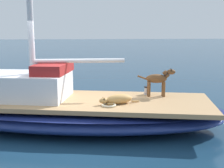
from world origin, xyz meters
name	(u,v)px	position (x,y,z in m)	size (l,w,h in m)	color
ground_plane	(71,125)	(0.00, 0.00, 0.00)	(120.00, 120.00, 0.00)	navy
sailboat_main	(71,112)	(0.00, 0.00, 0.34)	(3.88, 7.59, 0.66)	navy
cabin_house	(25,84)	(0.24, 1.09, 1.01)	(1.80, 2.46, 0.84)	silver
dog_brown	(158,80)	(0.12, -2.16, 1.08)	(0.26, 0.94, 0.70)	brown
dog_tan	(118,99)	(-0.56, -1.08, 0.77)	(0.39, 0.94, 0.22)	tan
deck_winch	(147,91)	(0.35, -1.93, 0.76)	(0.16, 0.16, 0.21)	#B7B7BC
coiled_rope	(109,105)	(-0.75, -0.86, 0.68)	(0.32, 0.32, 0.04)	beige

